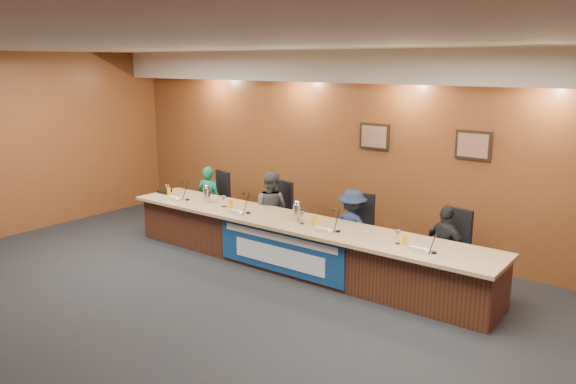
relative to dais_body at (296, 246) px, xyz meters
The scene contains 38 objects.
floor 2.43m from the dais_body, 90.00° to the right, with size 10.00×10.00×0.00m, color black.
ceiling 3.73m from the dais_body, 90.00° to the right, with size 10.00×8.00×0.04m, color silver.
wall_back 2.03m from the dais_body, 90.00° to the left, with size 10.00×0.04×3.20m, color brown.
soffit 2.93m from the dais_body, 90.00° to the left, with size 10.00×0.50×0.50m, color beige.
dais_body is the anchor object (origin of this frame).
dais_top 0.38m from the dais_body, 90.00° to the right, with size 6.10×0.95×0.05m, color #A38354.
banner 0.42m from the dais_body, 90.00° to the right, with size 2.20×0.02×0.65m, color navy.
banner_text_upper 0.49m from the dais_body, 90.00° to the right, with size 2.00×0.01×0.10m, color silver.
banner_text_lower 0.43m from the dais_body, 90.00° to the right, with size 1.60×0.01×0.28m, color silver.
wall_photo_left 2.21m from the dais_body, 75.71° to the left, with size 0.52×0.04×0.42m, color black.
wall_photo_right 2.95m from the dais_body, 38.13° to the left, with size 0.52×0.04×0.42m, color black.
panelist_a 2.45m from the dais_body, 166.66° to the left, with size 0.44×0.29×1.20m, color #0D5C3F.
panelist_b 1.14m from the dais_body, 149.37° to the left, with size 0.62×0.48×1.27m, color #444449.
panelist_c 0.87m from the dais_body, 42.05° to the left, with size 0.77×0.44×1.19m, color #18213B.
panelist_d 2.16m from the dais_body, 15.21° to the left, with size 0.68×0.28×1.16m, color black.
office_chair_a 2.47m from the dais_body, 164.39° to the left, with size 0.48×0.48×0.08m, color black.
office_chair_b 1.17m from the dais_body, 145.11° to the left, with size 0.48×0.48×0.08m, color black.
office_chair_c 0.92m from the dais_body, 46.73° to the left, with size 0.48×0.48×0.08m, color black.
office_chair_d 2.18m from the dais_body, 17.75° to the left, with size 0.48×0.48×0.08m, color black.
nameplate_a 2.44m from the dais_body, behind, with size 0.24×0.06×0.09m, color white.
microphone_a 2.21m from the dais_body, behind, with size 0.07×0.07×0.02m, color black.
juice_glass_a 2.69m from the dais_body, behind, with size 0.06×0.06×0.15m, color #F9A901.
water_glass_a 2.78m from the dais_body, behind, with size 0.08×0.08×0.18m, color silver.
nameplate_b 1.09m from the dais_body, 160.47° to the right, with size 0.24×0.06×0.09m, color white.
microphone_b 0.91m from the dais_body, 168.42° to the right, with size 0.07×0.07×0.02m, color black.
juice_glass_b 1.29m from the dais_body, behind, with size 0.06×0.06×0.15m, color #F9A901.
water_glass_b 1.46m from the dais_body, behind, with size 0.08×0.08×0.18m, color silver.
nameplate_c 0.85m from the dais_body, 25.47° to the right, with size 0.24×0.06×0.09m, color white.
microphone_c 0.93m from the dais_body, 10.29° to the right, with size 0.07×0.07×0.02m, color black.
juice_glass_c 0.63m from the dais_body, 12.93° to the right, with size 0.06×0.06×0.15m, color #F9A901.
water_glass_c 0.54m from the dais_body, 32.16° to the right, with size 0.08×0.08×0.18m, color silver.
nameplate_d 2.11m from the dais_body, ahead, with size 0.24×0.06×0.09m, color white.
microphone_d 2.27m from the dais_body, ahead, with size 0.07×0.07×0.02m, color black.
juice_glass_d 1.86m from the dais_body, ahead, with size 0.06×0.06×0.15m, color #F9A901.
water_glass_d 1.77m from the dais_body, ahead, with size 0.08×0.08×0.18m, color silver.
carafe_left 1.87m from the dais_body, behind, with size 0.11×0.11×0.24m, color silver.
carafe_mid 0.53m from the dais_body, 42.87° to the right, with size 0.12×0.12×0.25m, color silver.
speakerphone 2.89m from the dais_body, behind, with size 0.32×0.32×0.05m, color black.
Camera 1 is at (4.72, -4.00, 3.02)m, focal length 35.00 mm.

